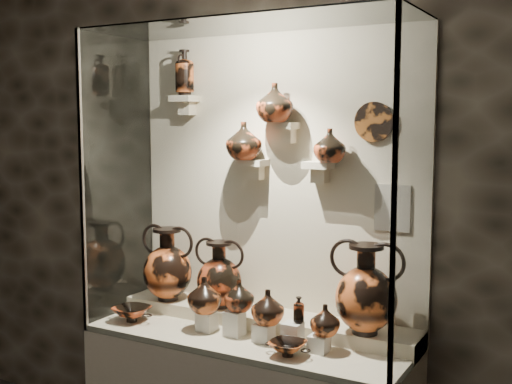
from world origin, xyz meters
TOP-DOWN VIEW (x-y plane):
  - wall_back at (0.00, 2.50)m, footprint 5.00×0.02m
  - front_tier at (0.00, 2.18)m, footprint 1.68×0.58m
  - rear_tier at (0.00, 2.35)m, footprint 1.70×0.25m
  - back_panel at (0.00, 2.50)m, footprint 1.70×0.03m
  - glass_front at (0.00, 1.88)m, footprint 1.70×0.01m
  - glass_left at (-0.85, 2.18)m, footprint 0.01×0.60m
  - glass_right at (0.85, 2.18)m, footprint 0.01×0.60m
  - glass_top at (0.00, 2.18)m, footprint 1.70×0.60m
  - frame_post_left at (-0.84, 1.89)m, footprint 0.02×0.02m
  - frame_post_right at (0.84, 1.89)m, footprint 0.02×0.02m
  - pedestal_a at (-0.22, 2.13)m, footprint 0.09×0.09m
  - pedestal_b at (-0.05, 2.13)m, footprint 0.09×0.09m
  - pedestal_c at (0.12, 2.13)m, footprint 0.09×0.09m
  - pedestal_d at (0.28, 2.13)m, footprint 0.09×0.09m
  - pedestal_e at (0.42, 2.13)m, footprint 0.09×0.09m
  - bracket_ul at (-0.55, 2.42)m, footprint 0.14×0.12m
  - bracket_ca at (-0.10, 2.42)m, footprint 0.14×0.12m
  - bracket_cb at (0.10, 2.42)m, footprint 0.10×0.12m
  - bracket_cc at (0.28, 2.42)m, footprint 0.14×0.12m
  - amphora_left at (-0.60, 2.30)m, footprint 0.44×0.44m
  - amphora_mid at (-0.26, 2.32)m, footprint 0.33×0.33m
  - amphora_right at (0.59, 2.29)m, footprint 0.45×0.45m
  - jug_a at (-0.22, 2.12)m, footprint 0.22×0.22m
  - jug_b at (-0.03, 2.14)m, footprint 0.19×0.19m
  - jug_c at (0.14, 2.14)m, footprint 0.17×0.17m
  - jug_e at (0.44, 2.15)m, footprint 0.16×0.16m
  - lekythos_small at (0.31, 2.15)m, footprint 0.08×0.08m
  - kylix_left at (-0.66, 2.06)m, footprint 0.26×0.22m
  - kylix_right at (0.31, 2.01)m, footprint 0.25×0.23m
  - lekythos_tall at (-0.53, 2.40)m, footprint 0.15×0.15m
  - ovoid_vase_a at (-0.13, 2.37)m, footprint 0.25×0.25m
  - ovoid_vase_b at (0.05, 2.37)m, footprint 0.24×0.24m
  - ovoid_vase_c at (0.35, 2.39)m, footprint 0.17×0.17m
  - wall_plate at (0.55, 2.47)m, footprint 0.20×0.02m
  - info_placard at (0.65, 2.47)m, footprint 0.18×0.01m

SIDE VIEW (x-z plane):
  - front_tier at x=0.00m, z-range 0.80..0.83m
  - rear_tier at x=0.00m, z-range 0.80..0.90m
  - pedestal_e at x=0.42m, z-range 0.83..0.91m
  - kylix_right at x=0.31m, z-range 0.83..0.92m
  - pedestal_c at x=0.12m, z-range 0.83..0.92m
  - pedestal_a at x=-0.22m, z-range 0.83..0.93m
  - kylix_left at x=-0.66m, z-range 0.83..0.93m
  - pedestal_d at x=0.28m, z-range 0.83..0.95m
  - pedestal_b at x=-0.05m, z-range 0.83..0.96m
  - jug_e at x=0.44m, z-range 0.91..1.06m
  - jug_c at x=0.14m, z-range 0.92..1.09m
  - lekythos_small at x=0.31m, z-range 0.95..1.10m
  - jug_a at x=-0.22m, z-range 0.93..1.12m
  - jug_b at x=-0.03m, z-range 0.96..1.12m
  - amphora_mid at x=-0.26m, z-range 0.90..1.27m
  - amphora_left at x=-0.60m, z-range 0.90..1.32m
  - amphora_right at x=0.59m, z-range 0.90..1.34m
  - info_placard at x=0.65m, z-range 1.38..1.61m
  - wall_back at x=0.00m, z-range 0.00..3.20m
  - back_panel at x=0.00m, z-range 0.80..2.40m
  - glass_front at x=0.00m, z-range 0.80..2.40m
  - glass_left at x=-0.85m, z-range 0.80..2.40m
  - glass_right at x=0.85m, z-range 0.80..2.40m
  - frame_post_left at x=-0.84m, z-range 0.80..2.40m
  - frame_post_right at x=0.84m, z-range 0.80..2.40m
  - bracket_ca at x=-0.10m, z-range 1.68..1.72m
  - bracket_cc at x=0.28m, z-range 1.68..1.72m
  - ovoid_vase_c at x=0.35m, z-range 1.72..1.89m
  - ovoid_vase_a at x=-0.13m, z-range 1.72..1.92m
  - bracket_cb at x=0.10m, z-range 1.88..1.92m
  - wall_plate at x=0.55m, z-range 1.82..2.02m
  - ovoid_vase_b at x=0.05m, z-range 1.92..2.12m
  - bracket_ul at x=-0.55m, z-range 2.03..2.07m
  - lekythos_tall at x=-0.53m, z-range 2.07..2.35m
  - glass_top at x=0.00m, z-range 2.39..2.40m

